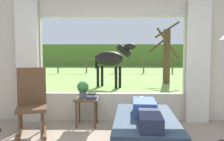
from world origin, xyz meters
TOP-DOWN VIEW (x-y plane):
  - back_wall_with_window at (0.00, 2.26)m, footprint 5.20×0.12m
  - curtain_panel_left at (-1.69, 2.12)m, footprint 0.44×0.10m
  - curtain_panel_right at (1.69, 2.12)m, footprint 0.44×0.10m
  - outdoor_pasture_lawn at (0.00, 13.16)m, footprint 36.00×21.68m
  - distant_hill_ridge at (0.00, 23.00)m, footprint 36.00×2.00m
  - recliner_sofa at (0.51, 0.96)m, footprint 1.01×1.75m
  - reclining_person at (0.51, 0.91)m, footprint 0.38×1.44m
  - rocking_chair at (-1.37, 1.44)m, footprint 0.64×0.79m
  - side_table at (-0.48, 1.84)m, footprint 0.44×0.44m
  - potted_plant at (-0.56, 1.90)m, footprint 0.22×0.22m
  - book_stack at (-0.38, 1.78)m, footprint 0.20×0.14m
  - horse at (-0.14, 6.64)m, footprint 1.74×1.19m
  - pasture_tree at (2.36, 7.98)m, footprint 1.48×1.44m
  - pasture_fence_line at (0.00, 13.44)m, footprint 16.10×0.10m

SIDE VIEW (x-z plane):
  - outdoor_pasture_lawn at x=0.00m, z-range 0.00..0.02m
  - recliner_sofa at x=0.51m, z-range 0.01..0.43m
  - side_table at x=-0.48m, z-range 0.17..0.69m
  - reclining_person at x=0.51m, z-range 0.41..0.63m
  - rocking_chair at x=-1.37m, z-range -0.01..1.11m
  - book_stack at x=-0.38m, z-range 0.52..0.63m
  - potted_plant at x=-0.56m, z-range 0.54..0.86m
  - pasture_fence_line at x=0.00m, z-range 0.19..1.29m
  - horse at x=-0.14m, z-range 0.29..2.02m
  - curtain_panel_left at x=-1.69m, z-range 0.00..2.40m
  - curtain_panel_right at x=1.69m, z-range 0.00..2.40m
  - distant_hill_ridge at x=0.00m, z-range 0.00..2.40m
  - back_wall_with_window at x=0.00m, z-range -0.03..2.52m
  - pasture_tree at x=2.36m, z-range -0.10..2.77m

